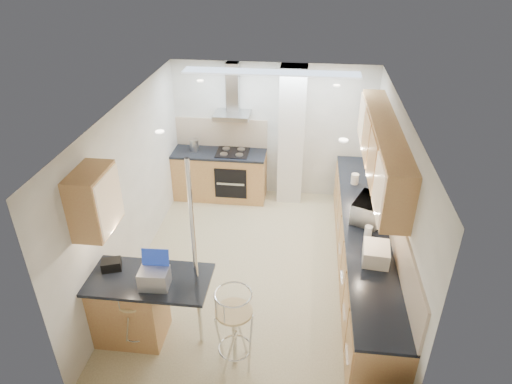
# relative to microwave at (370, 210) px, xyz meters

# --- Properties ---
(ground) EXTENTS (4.80, 4.80, 0.00)m
(ground) POSITION_rel_microwave_xyz_m (-1.54, -0.15, -1.08)
(ground) COLOR tan
(ground) RESTS_ON ground
(room_shell) EXTENTS (3.64, 4.84, 2.51)m
(room_shell) POSITION_rel_microwave_xyz_m (-1.22, 0.23, 0.46)
(room_shell) COLOR beige
(room_shell) RESTS_ON ground
(right_counter) EXTENTS (0.63, 4.40, 0.92)m
(right_counter) POSITION_rel_microwave_xyz_m (-0.04, -0.15, -0.62)
(right_counter) COLOR #B37247
(right_counter) RESTS_ON ground
(back_counter) EXTENTS (1.70, 0.63, 0.92)m
(back_counter) POSITION_rel_microwave_xyz_m (-2.49, 1.95, -0.62)
(back_counter) COLOR #B37247
(back_counter) RESTS_ON ground
(peninsula) EXTENTS (1.47, 0.72, 0.94)m
(peninsula) POSITION_rel_microwave_xyz_m (-2.66, -1.60, -0.60)
(peninsula) COLOR #B37247
(peninsula) RESTS_ON ground
(microwave) EXTENTS (0.58, 0.68, 0.32)m
(microwave) POSITION_rel_microwave_xyz_m (0.00, 0.00, 0.00)
(microwave) COLOR white
(microwave) RESTS_ON right_counter
(laptop) EXTENTS (0.33, 0.26, 0.22)m
(laptop) POSITION_rel_microwave_xyz_m (-2.52, -1.71, -0.03)
(laptop) COLOR #A2A3A9
(laptop) RESTS_ON peninsula
(bag) EXTENTS (0.26, 0.23, 0.12)m
(bag) POSITION_rel_microwave_xyz_m (-3.12, -1.48, -0.08)
(bag) COLOR black
(bag) RESTS_ON peninsula
(bar_stool_near) EXTENTS (0.49, 0.49, 0.92)m
(bar_stool_near) POSITION_rel_microwave_xyz_m (-2.82, -1.73, -0.62)
(bar_stool_near) COLOR #DEC077
(bar_stool_near) RESTS_ON ground
(bar_stool_end) EXTENTS (0.61, 0.61, 1.07)m
(bar_stool_end) POSITION_rel_microwave_xyz_m (-1.61, -1.87, -0.54)
(bar_stool_end) COLOR #DEC077
(bar_stool_end) RESTS_ON ground
(jar_a) EXTENTS (0.13, 0.13, 0.17)m
(jar_a) POSITION_rel_microwave_xyz_m (-0.13, 1.03, -0.07)
(jar_a) COLOR white
(jar_a) RESTS_ON right_counter
(jar_b) EXTENTS (0.14, 0.14, 0.16)m
(jar_b) POSITION_rel_microwave_xyz_m (0.11, 0.26, -0.08)
(jar_b) COLOR white
(jar_b) RESTS_ON right_counter
(jar_c) EXTENTS (0.16, 0.16, 0.21)m
(jar_c) POSITION_rel_microwave_xyz_m (-0.12, -0.14, -0.05)
(jar_c) COLOR #B9B894
(jar_c) RESTS_ON right_counter
(jar_d) EXTENTS (0.11, 0.11, 0.16)m
(jar_d) POSITION_rel_microwave_xyz_m (-0.06, -0.42, -0.08)
(jar_d) COLOR white
(jar_d) RESTS_ON right_counter
(bread_bin) EXTENTS (0.35, 0.42, 0.21)m
(bread_bin) POSITION_rel_microwave_xyz_m (-0.01, -0.93, -0.05)
(bread_bin) COLOR white
(bread_bin) RESTS_ON right_counter
(kettle) EXTENTS (0.16, 0.16, 0.21)m
(kettle) POSITION_rel_microwave_xyz_m (-2.95, 1.98, -0.05)
(kettle) COLOR #A8ABAD
(kettle) RESTS_ON back_counter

